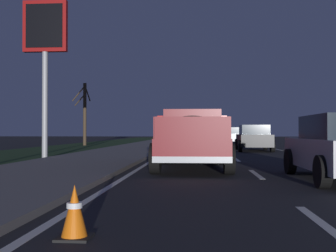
{
  "coord_description": "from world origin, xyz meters",
  "views": [
    {
      "loc": [
        -0.7,
        3.28,
        1.15
      ],
      "look_at": [
        15.36,
        4.49,
        1.37
      ],
      "focal_mm": 44.66,
      "sensor_mm": 36.0,
      "label": 1
    }
  ],
  "objects_px": {
    "pickup_truck": "(192,137)",
    "traffic_cone_near": "(74,212)",
    "sedan_black": "(254,138)",
    "sedan_white": "(235,136)",
    "gas_price_sign": "(45,40)",
    "sedan_red": "(196,136)",
    "bare_tree_far": "(84,112)"
  },
  "relations": [
    {
      "from": "sedan_black",
      "to": "bare_tree_far",
      "type": "distance_m",
      "value": 15.81
    },
    {
      "from": "sedan_black",
      "to": "traffic_cone_near",
      "type": "xyz_separation_m",
      "value": [
        -20.9,
        4.59,
        -0.5
      ]
    },
    {
      "from": "sedan_red",
      "to": "gas_price_sign",
      "type": "relative_size",
      "value": 0.65
    },
    {
      "from": "pickup_truck",
      "to": "traffic_cone_near",
      "type": "relative_size",
      "value": 9.39
    },
    {
      "from": "sedan_white",
      "to": "gas_price_sign",
      "type": "bearing_deg",
      "value": 155.71
    },
    {
      "from": "pickup_truck",
      "to": "sedan_red",
      "type": "bearing_deg",
      "value": 0.09
    },
    {
      "from": "sedan_white",
      "to": "gas_price_sign",
      "type": "distance_m",
      "value": 24.45
    },
    {
      "from": "sedan_black",
      "to": "sedan_white",
      "type": "bearing_deg",
      "value": -0.28
    },
    {
      "from": "pickup_truck",
      "to": "gas_price_sign",
      "type": "bearing_deg",
      "value": 56.63
    },
    {
      "from": "sedan_red",
      "to": "traffic_cone_near",
      "type": "distance_m",
      "value": 27.59
    },
    {
      "from": "sedan_red",
      "to": "gas_price_sign",
      "type": "distance_m",
      "value": 16.5
    },
    {
      "from": "sedan_white",
      "to": "gas_price_sign",
      "type": "height_order",
      "value": "gas_price_sign"
    },
    {
      "from": "pickup_truck",
      "to": "traffic_cone_near",
      "type": "height_order",
      "value": "pickup_truck"
    },
    {
      "from": "sedan_black",
      "to": "sedan_red",
      "type": "relative_size",
      "value": 1.01
    },
    {
      "from": "sedan_black",
      "to": "traffic_cone_near",
      "type": "distance_m",
      "value": 21.41
    },
    {
      "from": "traffic_cone_near",
      "to": "pickup_truck",
      "type": "bearing_deg",
      "value": -7.28
    },
    {
      "from": "pickup_truck",
      "to": "sedan_black",
      "type": "distance_m",
      "value": 12.63
    },
    {
      "from": "pickup_truck",
      "to": "sedan_red",
      "type": "height_order",
      "value": "pickup_truck"
    },
    {
      "from": "gas_price_sign",
      "to": "traffic_cone_near",
      "type": "bearing_deg",
      "value": -157.96
    },
    {
      "from": "sedan_black",
      "to": "gas_price_sign",
      "type": "height_order",
      "value": "gas_price_sign"
    },
    {
      "from": "sedan_black",
      "to": "traffic_cone_near",
      "type": "height_order",
      "value": "sedan_black"
    },
    {
      "from": "sedan_red",
      "to": "bare_tree_far",
      "type": "relative_size",
      "value": 0.85
    },
    {
      "from": "sedan_black",
      "to": "gas_price_sign",
      "type": "xyz_separation_m",
      "value": [
        -7.95,
        9.83,
        4.29
      ]
    },
    {
      "from": "gas_price_sign",
      "to": "traffic_cone_near",
      "type": "relative_size",
      "value": 11.67
    },
    {
      "from": "bare_tree_far",
      "to": "traffic_cone_near",
      "type": "xyz_separation_m",
      "value": [
        -29.9,
        -8.26,
        -2.5
      ]
    },
    {
      "from": "gas_price_sign",
      "to": "bare_tree_far",
      "type": "xyz_separation_m",
      "value": [
        16.95,
        3.01,
        -2.29
      ]
    },
    {
      "from": "pickup_truck",
      "to": "sedan_red",
      "type": "distance_m",
      "value": 18.81
    },
    {
      "from": "bare_tree_far",
      "to": "traffic_cone_near",
      "type": "height_order",
      "value": "bare_tree_far"
    },
    {
      "from": "sedan_red",
      "to": "gas_price_sign",
      "type": "xyz_separation_m",
      "value": [
        -14.61,
        6.33,
        4.29
      ]
    },
    {
      "from": "sedan_black",
      "to": "sedan_white",
      "type": "height_order",
      "value": "same"
    },
    {
      "from": "pickup_truck",
      "to": "sedan_black",
      "type": "bearing_deg",
      "value": -15.95
    },
    {
      "from": "pickup_truck",
      "to": "traffic_cone_near",
      "type": "bearing_deg",
      "value": 172.72
    }
  ]
}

